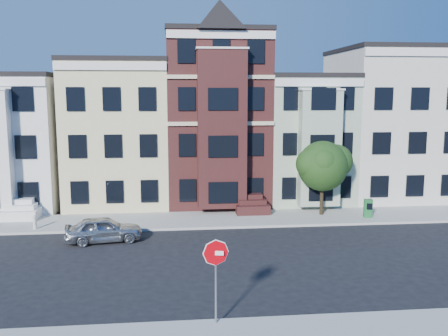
{
  "coord_description": "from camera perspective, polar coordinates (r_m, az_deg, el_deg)",
  "views": [
    {
      "loc": [
        -3.19,
        -22.48,
        8.08
      ],
      "look_at": [
        -0.6,
        2.57,
        4.2
      ],
      "focal_mm": 40.0,
      "sensor_mm": 36.0,
      "label": 1
    }
  ],
  "objects": [
    {
      "name": "house_white",
      "position": [
        38.99,
        -23.55,
        2.76
      ],
      "size": [
        8.0,
        9.0,
        9.0
      ],
      "primitive_type": "cube",
      "color": "white",
      "rests_on": "ground"
    },
    {
      "name": "house_green",
      "position": [
        38.4,
        8.74,
        3.31
      ],
      "size": [
        6.0,
        9.0,
        9.0
      ],
      "primitive_type": "cube",
      "color": "#9EAF96",
      "rests_on": "ground"
    },
    {
      "name": "far_sidewalk",
      "position": [
        31.68,
        0.06,
        -5.88
      ],
      "size": [
        60.0,
        4.0,
        0.15
      ],
      "primitive_type": "cube",
      "color": "#9E9B93",
      "rests_on": "ground"
    },
    {
      "name": "house_yellow",
      "position": [
        37.31,
        -11.79,
        3.84
      ],
      "size": [
        7.0,
        9.0,
        10.0
      ],
      "primitive_type": "cube",
      "color": "beige",
      "rests_on": "ground"
    },
    {
      "name": "house_brown",
      "position": [
        37.18,
        -0.99,
        5.55
      ],
      "size": [
        7.0,
        9.0,
        12.0
      ],
      "primitive_type": "cube",
      "color": "#371615",
      "rests_on": "ground"
    },
    {
      "name": "ground",
      "position": [
        24.1,
        2.07,
        -10.83
      ],
      "size": [
        120.0,
        120.0,
        0.0
      ],
      "primitive_type": "plane",
      "color": "black"
    },
    {
      "name": "fire_hydrant",
      "position": [
        31.15,
        -20.8,
        -5.95
      ],
      "size": [
        0.24,
        0.24,
        0.66
      ],
      "primitive_type": "cylinder",
      "rotation": [
        0.0,
        0.0,
        0.05
      ],
      "color": "beige",
      "rests_on": "far_sidewalk"
    },
    {
      "name": "newspaper_box",
      "position": [
        33.08,
        16.13,
        -4.44
      ],
      "size": [
        0.61,
        0.57,
        1.15
      ],
      "primitive_type": "cube",
      "rotation": [
        0.0,
        0.0,
        -0.25
      ],
      "color": "#1C622C",
      "rests_on": "far_sidewalk"
    },
    {
      "name": "street_tree",
      "position": [
        32.61,
        11.19,
        -0.15
      ],
      "size": [
        5.71,
        5.71,
        5.94
      ],
      "primitive_type": null,
      "rotation": [
        0.0,
        0.0,
        -0.13
      ],
      "color": "#2D541F",
      "rests_on": "far_sidewalk"
    },
    {
      "name": "stop_sign",
      "position": [
        17.4,
        -0.95,
        -12.28
      ],
      "size": [
        0.93,
        0.31,
        3.37
      ],
      "primitive_type": null,
      "rotation": [
        0.0,
        0.0,
        -0.2
      ],
      "color": "#C2020C",
      "rests_on": "near_sidewalk"
    },
    {
      "name": "parked_car",
      "position": [
        27.93,
        -13.6,
        -6.83
      ],
      "size": [
        4.29,
        2.26,
        1.39
      ],
      "primitive_type": "imported",
      "rotation": [
        0.0,
        0.0,
        1.73
      ],
      "color": "#A3A6AC",
      "rests_on": "ground"
    },
    {
      "name": "house_cream",
      "position": [
        40.66,
        18.4,
        4.68
      ],
      "size": [
        8.0,
        9.0,
        11.0
      ],
      "primitive_type": "cube",
      "color": "beige",
      "rests_on": "ground"
    }
  ]
}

